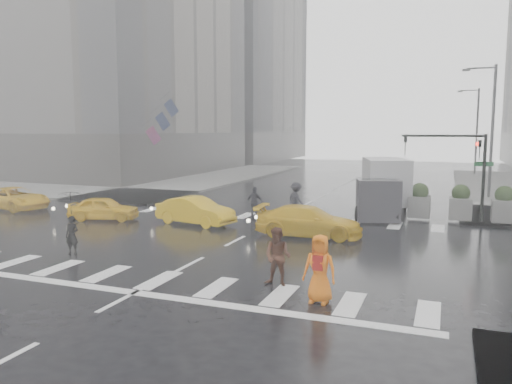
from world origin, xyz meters
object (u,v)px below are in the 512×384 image
at_px(taxi_front, 104,208).
at_px(traffic_signal_pole, 463,160).
at_px(taxi_mid, 195,211).
at_px(pedestrian_orange, 320,269).
at_px(box_truck, 384,186).
at_px(pedestrian_brown, 278,257).

bearing_deg(taxi_front, traffic_signal_pole, -88.32).
distance_m(traffic_signal_pole, taxi_mid, 13.67).
height_order(pedestrian_orange, taxi_mid, pedestrian_orange).
relative_size(taxi_front, box_truck, 0.62).
distance_m(traffic_signal_pole, taxi_front, 18.57).
xyz_separation_m(traffic_signal_pole, taxi_mid, (-12.37, -5.23, -2.54)).
distance_m(pedestrian_orange, taxi_front, 15.92).
relative_size(traffic_signal_pole, box_truck, 0.77).
relative_size(pedestrian_orange, box_truck, 0.32).
xyz_separation_m(traffic_signal_pole, pedestrian_orange, (-3.83, -14.17, -2.27)).
bearing_deg(traffic_signal_pole, taxi_front, -161.33).
distance_m(pedestrian_brown, taxi_front, 14.07).
relative_size(pedestrian_orange, taxi_front, 0.52).
xyz_separation_m(pedestrian_brown, pedestrian_orange, (1.54, -1.03, 0.06)).
height_order(pedestrian_brown, box_truck, box_truck).
distance_m(taxi_front, taxi_mid, 5.09).
bearing_deg(box_truck, taxi_front, -168.59).
bearing_deg(pedestrian_orange, taxi_mid, 137.58).
distance_m(pedestrian_brown, box_truck, 14.05).
bearing_deg(traffic_signal_pole, taxi_mid, -157.07).
xyz_separation_m(traffic_signal_pole, taxi_front, (-17.42, -5.88, -2.60)).
bearing_deg(box_truck, pedestrian_orange, -104.56).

